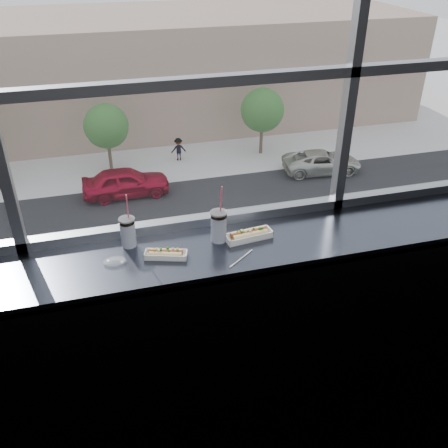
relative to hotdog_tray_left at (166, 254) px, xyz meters
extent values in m
plane|color=black|center=(0.21, 0.30, -0.57)|extent=(6.00, 0.00, 6.00)
plane|color=silver|center=(0.21, 0.32, 1.18)|extent=(6.00, 0.00, 6.00)
cube|color=#414550|center=(0.21, 0.03, -0.05)|extent=(6.00, 0.55, 0.06)
cube|color=#414550|center=(0.21, -0.23, -0.57)|extent=(6.00, 0.04, 1.04)
cube|color=white|center=(0.00, 0.00, -0.02)|extent=(0.25, 0.15, 0.01)
cube|color=white|center=(0.00, 0.00, -0.01)|extent=(0.25, 0.15, 0.03)
cylinder|color=#D9BE7F|center=(0.00, 0.00, 0.00)|extent=(0.19, 0.09, 0.04)
cylinder|color=brown|center=(0.00, 0.00, 0.01)|extent=(0.19, 0.09, 0.03)
cube|color=white|center=(0.52, 0.06, -0.02)|extent=(0.30, 0.13, 0.01)
cube|color=white|center=(0.52, 0.06, 0.00)|extent=(0.30, 0.13, 0.04)
cylinder|color=#D9BE7F|center=(0.52, 0.06, 0.01)|extent=(0.22, 0.07, 0.05)
cylinder|color=brown|center=(0.52, 0.06, 0.02)|extent=(0.23, 0.06, 0.03)
cylinder|color=white|center=(-0.19, 0.18, 0.06)|extent=(0.09, 0.09, 0.18)
cylinder|color=black|center=(-0.19, 0.18, 0.14)|extent=(0.09, 0.09, 0.02)
cylinder|color=silver|center=(-0.19, 0.18, 0.16)|extent=(0.10, 0.10, 0.01)
cylinder|color=#DD4960|center=(-0.18, 0.17, 0.23)|extent=(0.01, 0.05, 0.18)
cylinder|color=white|center=(0.34, 0.09, 0.07)|extent=(0.09, 0.09, 0.19)
cylinder|color=black|center=(0.34, 0.09, 0.15)|extent=(0.10, 0.10, 0.02)
cylinder|color=silver|center=(0.34, 0.09, 0.17)|extent=(0.10, 0.10, 0.01)
cylinder|color=#DD4960|center=(0.35, 0.09, 0.25)|extent=(0.01, 0.05, 0.20)
cylinder|color=white|center=(0.41, -0.13, -0.02)|extent=(0.18, 0.14, 0.01)
ellipsoid|color=silver|center=(-0.29, 0.02, -0.01)|extent=(0.11, 0.08, 0.03)
plane|color=silver|center=(0.21, 43.80, -12.12)|extent=(120.00, 120.00, 0.00)
cube|color=black|center=(0.21, 20.30, -12.09)|extent=(80.00, 10.00, 0.06)
cube|color=silver|center=(0.21, 28.30, -12.10)|extent=(80.00, 6.00, 0.04)
cube|color=gray|center=(0.21, 38.30, -8.12)|extent=(50.00, 14.00, 8.00)
imported|color=#AC0421|center=(1.07, 24.30, -10.93)|extent=(2.90, 6.83, 2.27)
imported|color=silver|center=(5.79, 16.30, -10.95)|extent=(2.84, 6.72, 2.23)
imported|color=#4A6092|center=(13.10, 16.30, -11.07)|extent=(2.53, 5.97, 1.98)
imported|color=#B3B6A7|center=(13.47, 24.30, -11.14)|extent=(2.97, 5.79, 1.85)
imported|color=#92000D|center=(-0.65, 16.30, -10.96)|extent=(2.93, 6.68, 2.20)
imported|color=#66605B|center=(4.99, 28.61, -11.15)|extent=(0.83, 0.62, 1.87)
cylinder|color=#47382B|center=(0.46, 28.30, -11.07)|extent=(0.21, 0.21, 2.10)
sphere|color=#356F2C|center=(0.46, 28.30, -9.15)|extent=(2.80, 2.80, 2.80)
cylinder|color=#47382B|center=(10.73, 28.30, -11.02)|extent=(0.22, 0.22, 2.20)
sphere|color=#356F2C|center=(10.73, 28.30, -9.01)|extent=(2.93, 2.93, 2.93)
camera|label=1|loc=(-0.30, -2.35, 1.60)|focal=40.00mm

